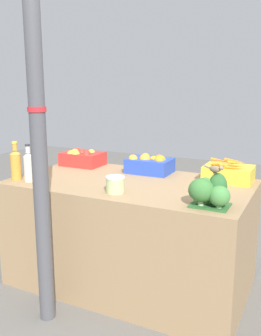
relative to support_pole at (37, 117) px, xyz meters
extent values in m
plane|color=#605E59|center=(0.28, 0.66, -1.31)|extent=(10.00, 10.00, 0.00)
cube|color=#937551|center=(0.28, 0.66, -0.91)|extent=(1.72, 0.95, 0.80)
cylinder|color=#4C4C51|center=(0.00, 0.00, 0.00)|extent=(0.10, 0.10, 2.61)
cylinder|color=red|center=(0.00, 0.00, 0.04)|extent=(0.11, 0.11, 0.03)
cube|color=red|center=(-0.34, 0.98, -0.45)|extent=(0.34, 0.25, 0.11)
sphere|color=red|center=(-0.34, 0.96, -0.40)|extent=(0.07, 0.07, 0.07)
sphere|color=red|center=(-0.44, 1.04, -0.40)|extent=(0.07, 0.07, 0.07)
sphere|color=red|center=(-0.38, 1.04, -0.40)|extent=(0.06, 0.06, 0.06)
sphere|color=red|center=(-0.26, 0.91, -0.41)|extent=(0.06, 0.06, 0.06)
sphere|color=gold|center=(-0.36, 0.90, -0.40)|extent=(0.08, 0.08, 0.08)
sphere|color=red|center=(-0.27, 0.93, -0.40)|extent=(0.07, 0.07, 0.07)
sphere|color=gold|center=(-0.41, 0.90, -0.40)|extent=(0.07, 0.07, 0.07)
sphere|color=gold|center=(-0.42, 0.97, -0.40)|extent=(0.06, 0.06, 0.06)
sphere|color=gold|center=(-0.29, 1.03, -0.41)|extent=(0.07, 0.07, 0.07)
cube|color=#2847B7|center=(0.29, 0.98, -0.45)|extent=(0.34, 0.25, 0.11)
sphere|color=orange|center=(0.35, 1.04, -0.40)|extent=(0.08, 0.08, 0.08)
sphere|color=orange|center=(0.24, 1.02, -0.40)|extent=(0.07, 0.07, 0.07)
sphere|color=orange|center=(0.17, 0.92, -0.40)|extent=(0.07, 0.07, 0.07)
sphere|color=orange|center=(0.37, 1.01, -0.40)|extent=(0.07, 0.07, 0.07)
sphere|color=orange|center=(0.39, 0.98, -0.40)|extent=(0.08, 0.08, 0.08)
sphere|color=orange|center=(0.32, 1.00, -0.41)|extent=(0.07, 0.07, 0.07)
sphere|color=orange|center=(0.39, 0.95, -0.40)|extent=(0.08, 0.08, 0.08)
sphere|color=orange|center=(0.26, 0.95, -0.40)|extent=(0.09, 0.09, 0.09)
cube|color=gold|center=(0.92, 0.98, -0.45)|extent=(0.34, 0.25, 0.11)
cone|color=orange|center=(0.91, 1.00, -0.38)|extent=(0.17, 0.05, 0.03)
cone|color=orange|center=(0.93, 1.08, -0.37)|extent=(0.14, 0.07, 0.03)
cone|color=orange|center=(0.98, 0.91, -0.37)|extent=(0.15, 0.07, 0.03)
cone|color=orange|center=(0.93, 0.92, -0.38)|extent=(0.14, 0.04, 0.03)
cone|color=orange|center=(0.88, 0.96, -0.38)|extent=(0.16, 0.06, 0.03)
cone|color=orange|center=(0.97, 1.01, -0.37)|extent=(0.13, 0.05, 0.03)
cone|color=orange|center=(0.98, 0.88, -0.38)|extent=(0.15, 0.03, 0.02)
cone|color=orange|center=(0.83, 1.06, -0.37)|extent=(0.13, 0.06, 0.02)
cube|color=#2D602D|center=(0.95, 0.35, -0.50)|extent=(0.22, 0.18, 0.01)
ellipsoid|color=#427F3D|center=(1.01, 0.32, -0.43)|extent=(0.12, 0.12, 0.12)
cylinder|color=#B2C693|center=(1.01, 0.32, -0.49)|extent=(0.03, 0.03, 0.02)
ellipsoid|color=#2D602D|center=(0.98, 0.38, -0.39)|extent=(0.11, 0.11, 0.16)
cylinder|color=#B2C693|center=(0.98, 0.38, -0.49)|extent=(0.03, 0.03, 0.02)
ellipsoid|color=#427F3D|center=(0.91, 0.36, -0.42)|extent=(0.13, 0.13, 0.15)
cylinder|color=#B2C693|center=(0.91, 0.36, -0.49)|extent=(0.03, 0.03, 0.02)
ellipsoid|color=#387033|center=(0.90, 0.32, -0.41)|extent=(0.15, 0.15, 0.14)
cylinder|color=#B2C693|center=(0.90, 0.32, -0.49)|extent=(0.03, 0.03, 0.02)
cylinder|color=gold|center=(-0.50, 0.33, -0.41)|extent=(0.08, 0.08, 0.19)
cone|color=gold|center=(-0.50, 0.33, -0.30)|extent=(0.08, 0.08, 0.03)
cylinder|color=gold|center=(-0.50, 0.33, -0.26)|extent=(0.04, 0.04, 0.05)
cylinder|color=gold|center=(-0.50, 0.33, -0.23)|extent=(0.04, 0.04, 0.01)
cylinder|color=beige|center=(-0.38, 0.33, -0.41)|extent=(0.07, 0.07, 0.19)
cone|color=beige|center=(-0.38, 0.33, -0.31)|extent=(0.07, 0.07, 0.02)
cylinder|color=beige|center=(-0.38, 0.33, -0.27)|extent=(0.03, 0.03, 0.05)
cylinder|color=#2D2D33|center=(-0.38, 0.33, -0.24)|extent=(0.04, 0.04, 0.01)
cylinder|color=gold|center=(-0.28, 0.33, -0.42)|extent=(0.08, 0.08, 0.16)
cone|color=gold|center=(-0.28, 0.33, -0.33)|extent=(0.08, 0.08, 0.02)
cylinder|color=gold|center=(-0.28, 0.33, -0.30)|extent=(0.03, 0.03, 0.05)
cylinder|color=gold|center=(-0.28, 0.33, -0.27)|extent=(0.04, 0.04, 0.01)
cylinder|color=#B2C684|center=(0.32, 0.35, -0.46)|extent=(0.12, 0.12, 0.10)
cylinder|color=white|center=(0.32, 0.35, -0.40)|extent=(0.12, 0.12, 0.01)
cube|color=#4C3D2D|center=(0.96, 0.36, -0.31)|extent=(0.02, 0.02, 0.01)
ellipsoid|color=#7A664C|center=(0.96, 0.36, -0.29)|extent=(0.08, 0.06, 0.04)
sphere|color=#897556|center=(1.00, 0.35, -0.28)|extent=(0.03, 0.03, 0.03)
cone|color=#4C3D28|center=(1.01, 0.34, -0.28)|extent=(0.02, 0.01, 0.01)
cube|color=#7A664C|center=(0.91, 0.38, -0.28)|extent=(0.04, 0.03, 0.01)
camera|label=1|loc=(1.45, -1.72, 0.18)|focal=40.00mm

